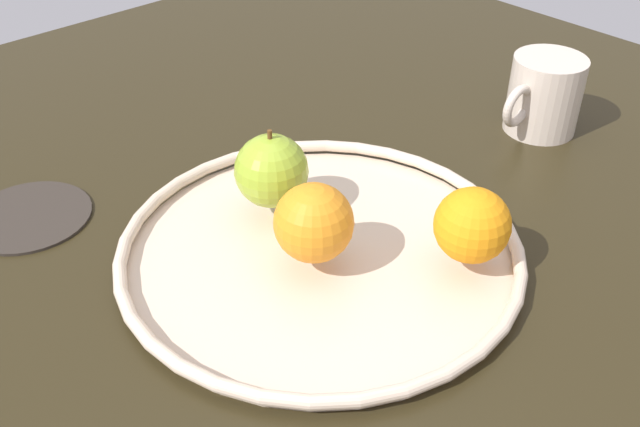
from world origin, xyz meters
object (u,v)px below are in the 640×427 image
(orange_back_left, at_px, (314,223))
(ambient_coaster, at_px, (28,215))
(ambient_mug, at_px, (543,95))
(orange_back_right, at_px, (472,225))
(apple, at_px, (271,171))
(fruit_bowl, at_px, (320,248))

(orange_back_left, relative_size, ambient_coaster, 0.58)
(ambient_mug, bearing_deg, orange_back_left, 1.77)
(orange_back_left, relative_size, ambient_mug, 0.58)
(orange_back_left, height_order, orange_back_right, orange_back_left)
(apple, bearing_deg, ambient_coaster, -42.35)
(fruit_bowl, xyz_separation_m, ambient_mug, (-0.34, -0.00, 0.03))
(orange_back_left, xyz_separation_m, ambient_mug, (-0.36, -0.01, -0.01))
(ambient_coaster, bearing_deg, orange_back_right, 126.25)
(apple, relative_size, ambient_mug, 0.66)
(fruit_bowl, distance_m, orange_back_right, 0.14)
(orange_back_left, relative_size, orange_back_right, 1.05)
(orange_back_right, bearing_deg, ambient_coaster, -53.75)
(orange_back_right, bearing_deg, ambient_mug, -158.80)
(apple, bearing_deg, orange_back_right, 112.06)
(fruit_bowl, height_order, orange_back_right, orange_back_right)
(orange_back_right, height_order, ambient_coaster, orange_back_right)
(ambient_mug, bearing_deg, orange_back_right, 21.20)
(orange_back_left, bearing_deg, apple, -106.31)
(ambient_mug, bearing_deg, apple, -12.58)
(apple, height_order, ambient_coaster, apple)
(orange_back_left, distance_m, ambient_mug, 0.36)
(fruit_bowl, xyz_separation_m, ambient_coaster, (0.17, -0.24, -0.01))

